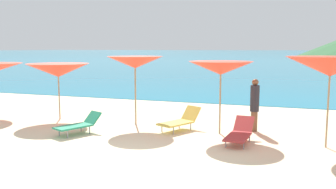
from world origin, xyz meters
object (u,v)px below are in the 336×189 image
at_px(umbrella_1, 58,70).
at_px(lounge_chair_3, 240,133).
at_px(lounge_chair_2, 79,124).
at_px(beachgoer_0, 255,103).
at_px(umbrella_2, 135,62).
at_px(umbrella_4, 330,67).
at_px(lounge_chair_0, 180,120).
at_px(umbrella_3, 221,68).

xyz_separation_m(umbrella_1, lounge_chair_3, (6.75, -1.16, -1.52)).
distance_m(lounge_chair_2, beachgoer_0, 5.47).
bearing_deg(umbrella_1, lounge_chair_2, -41.68).
xyz_separation_m(umbrella_2, lounge_chair_3, (3.72, -1.24, -1.84)).
bearing_deg(umbrella_2, beachgoer_0, 4.23).
distance_m(umbrella_2, umbrella_4, 6.01).
relative_size(umbrella_4, lounge_chair_0, 1.53).
distance_m(umbrella_1, umbrella_2, 3.05).
distance_m(umbrella_3, beachgoer_0, 1.61).
bearing_deg(lounge_chair_3, beachgoer_0, 85.38).
xyz_separation_m(umbrella_2, lounge_chair_0, (1.71, -0.33, -1.81)).
relative_size(umbrella_2, beachgoer_0, 1.41).
bearing_deg(umbrella_3, lounge_chair_2, -159.98).
height_order(lounge_chair_0, lounge_chair_2, lounge_chair_0).
bearing_deg(beachgoer_0, umbrella_1, 96.24).
bearing_deg(umbrella_2, lounge_chair_2, -119.99).
bearing_deg(umbrella_4, umbrella_1, 174.37).
relative_size(lounge_chair_2, beachgoer_0, 0.92).
xyz_separation_m(umbrella_2, lounge_chair_2, (-1.06, -1.84, -1.82)).
relative_size(umbrella_1, umbrella_3, 1.02).
xyz_separation_m(lounge_chair_2, beachgoer_0, (5.01, 2.13, 0.59)).
distance_m(umbrella_3, lounge_chair_3, 2.07).
xyz_separation_m(lounge_chair_2, lounge_chair_3, (4.78, 0.60, -0.02)).
bearing_deg(beachgoer_0, umbrella_4, -119.17).
relative_size(lounge_chair_0, lounge_chair_2, 1.04).
xyz_separation_m(umbrella_4, lounge_chair_3, (-2.22, -0.28, -1.85)).
bearing_deg(lounge_chair_3, umbrella_2, 165.37).
relative_size(umbrella_3, umbrella_4, 0.91).
height_order(umbrella_4, lounge_chair_0, umbrella_4).
bearing_deg(umbrella_1, lounge_chair_3, -9.74).
relative_size(umbrella_2, lounge_chair_3, 1.39).
bearing_deg(lounge_chair_3, umbrella_3, 133.80).
distance_m(umbrella_1, lounge_chair_3, 7.02).
xyz_separation_m(umbrella_1, lounge_chair_2, (1.97, -1.76, -1.50)).
distance_m(lounge_chair_3, beachgoer_0, 1.67).
xyz_separation_m(umbrella_4, beachgoer_0, (-1.99, 1.26, -1.24)).
height_order(umbrella_3, beachgoer_0, umbrella_3).
bearing_deg(umbrella_3, lounge_chair_0, 178.29).
height_order(umbrella_2, beachgoer_0, umbrella_2).
relative_size(umbrella_2, lounge_chair_2, 1.53).
height_order(umbrella_2, umbrella_3, umbrella_2).
bearing_deg(umbrella_4, lounge_chair_2, -172.90).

